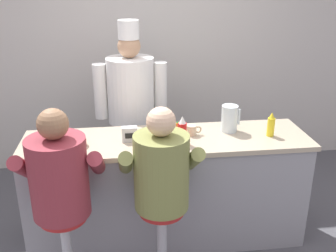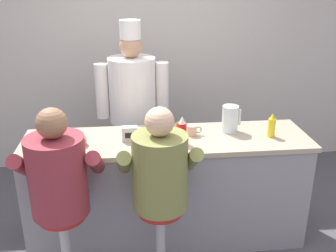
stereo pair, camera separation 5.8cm
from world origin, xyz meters
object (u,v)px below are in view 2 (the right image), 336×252
at_px(cereal_bowl, 76,142).
at_px(diner_seated_olive, 160,176).
at_px(hot_sauce_bottle_orange, 178,132).
at_px(breakfast_plate, 155,137).
at_px(water_pitcher_clear, 230,119).
at_px(napkin_dispenser_chrome, 130,134).
at_px(ketchup_bottle_red, 182,131).
at_px(coffee_mug_tan, 192,130).
at_px(mustard_bottle_yellow, 272,126).
at_px(cook_in_whites_near, 133,105).
at_px(diner_seated_maroon, 59,180).
at_px(coffee_mug_blue, 49,133).

xyz_separation_m(cereal_bowl, diner_seated_olive, (0.62, -0.45, -0.09)).
relative_size(hot_sauce_bottle_orange, breakfast_plate, 0.71).
distance_m(water_pitcher_clear, napkin_dispenser_chrome, 0.85).
relative_size(ketchup_bottle_red, breakfast_plate, 1.03).
relative_size(ketchup_bottle_red, coffee_mug_tan, 1.79).
xyz_separation_m(mustard_bottle_yellow, cook_in_whites_near, (-1.11, 0.81, -0.05)).
distance_m(mustard_bottle_yellow, diner_seated_olive, 1.07).
relative_size(water_pitcher_clear, diner_seated_maroon, 0.16).
bearing_deg(coffee_mug_blue, diner_seated_maroon, -75.08).
xyz_separation_m(napkin_dispenser_chrome, diner_seated_olive, (0.20, -0.49, -0.12)).
relative_size(hot_sauce_bottle_orange, coffee_mug_blue, 1.12).
xyz_separation_m(breakfast_plate, coffee_mug_blue, (-0.85, 0.08, 0.03)).
bearing_deg(diner_seated_olive, water_pitcher_clear, 42.80).
relative_size(ketchup_bottle_red, coffee_mug_blue, 1.63).
bearing_deg(water_pitcher_clear, ketchup_bottle_red, -154.36).
height_order(breakfast_plate, cook_in_whites_near, cook_in_whites_near).
relative_size(ketchup_bottle_red, diner_seated_olive, 0.16).
relative_size(coffee_mug_blue, napkin_dispenser_chrome, 1.14).
distance_m(ketchup_bottle_red, coffee_mug_blue, 1.08).
distance_m(hot_sauce_bottle_orange, cook_in_whites_near, 0.88).
relative_size(cereal_bowl, coffee_mug_tan, 1.28).
xyz_separation_m(water_pitcher_clear, coffee_mug_tan, (-0.33, -0.05, -0.07)).
height_order(mustard_bottle_yellow, coffee_mug_tan, mustard_bottle_yellow).
bearing_deg(diner_seated_olive, breakfast_plate, 89.06).
distance_m(mustard_bottle_yellow, hot_sauce_bottle_orange, 0.77).
height_order(mustard_bottle_yellow, coffee_mug_blue, mustard_bottle_yellow).
bearing_deg(hot_sauce_bottle_orange, breakfast_plate, 160.98).
bearing_deg(ketchup_bottle_red, hot_sauce_bottle_orange, 111.26).
bearing_deg(diner_seated_maroon, breakfast_plate, 36.56).
bearing_deg(ketchup_bottle_red, cereal_bowl, 176.12).
bearing_deg(diner_seated_maroon, mustard_bottle_yellow, 15.45).
bearing_deg(coffee_mug_tan, hot_sauce_bottle_orange, -144.15).
relative_size(mustard_bottle_yellow, hot_sauce_bottle_orange, 1.29).
relative_size(water_pitcher_clear, breakfast_plate, 1.02).
bearing_deg(coffee_mug_tan, coffee_mug_blue, 177.81).
xyz_separation_m(diner_seated_maroon, cook_in_whites_near, (0.53, 1.26, 0.10)).
relative_size(water_pitcher_clear, cook_in_whites_near, 0.13).
bearing_deg(mustard_bottle_yellow, water_pitcher_clear, 155.04).
bearing_deg(cook_in_whites_near, water_pitcher_clear, -39.61).
xyz_separation_m(ketchup_bottle_red, diner_seated_olive, (-0.21, -0.39, -0.17)).
bearing_deg(mustard_bottle_yellow, diner_seated_olive, -154.56).
xyz_separation_m(mustard_bottle_yellow, hot_sauce_bottle_orange, (-0.77, -0.00, -0.02)).
bearing_deg(cook_in_whites_near, napkin_dispenser_chrome, -93.10).
distance_m(coffee_mug_blue, napkin_dispenser_chrome, 0.66).
bearing_deg(ketchup_bottle_red, cook_in_whites_near, 112.71).
distance_m(hot_sauce_bottle_orange, diner_seated_olive, 0.51).
xyz_separation_m(ketchup_bottle_red, breakfast_plate, (-0.20, 0.13, -0.09)).
distance_m(breakfast_plate, coffee_mug_blue, 0.86).
distance_m(coffee_mug_tan, cook_in_whites_near, 0.86).
bearing_deg(hot_sauce_bottle_orange, ketchup_bottle_red, -68.74).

